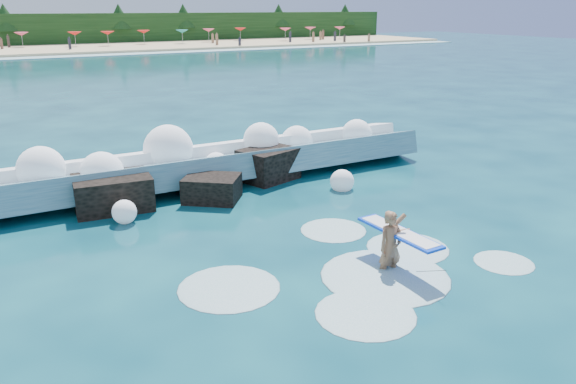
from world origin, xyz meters
name	(u,v)px	position (x,y,z in m)	size (l,w,h in m)	color
ground	(275,272)	(0.00, 0.00, 0.00)	(200.00, 200.00, 0.00)	#083242
beach	(11,51)	(0.00, 78.00, 0.20)	(140.00, 20.00, 0.40)	tan
wet_band	(18,58)	(0.00, 67.00, 0.04)	(140.00, 5.00, 0.08)	silver
treeline	(3,31)	(0.00, 88.00, 2.50)	(140.00, 4.00, 5.00)	black
breaking_wave	(191,168)	(0.75, 7.74, 0.56)	(18.48, 2.86, 1.59)	teal
rock_cluster	(193,183)	(0.31, 6.41, 0.43)	(8.08, 3.28, 1.35)	black
surfer_with_board	(392,244)	(2.52, -1.28, 0.67)	(0.95, 2.96, 1.82)	#8E6042
wave_spray	(187,156)	(0.59, 7.67, 1.05)	(15.62, 5.01, 2.25)	white
surf_foam	(359,273)	(1.75, -1.04, 0.00)	(8.43, 6.17, 0.15)	silver
beach_umbrellas	(4,35)	(-0.36, 79.74, 2.25)	(112.47, 6.36, 0.50)	#E44367
beachgoers	(55,44)	(5.53, 75.49, 1.11)	(100.19, 13.44, 1.94)	#3F332D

